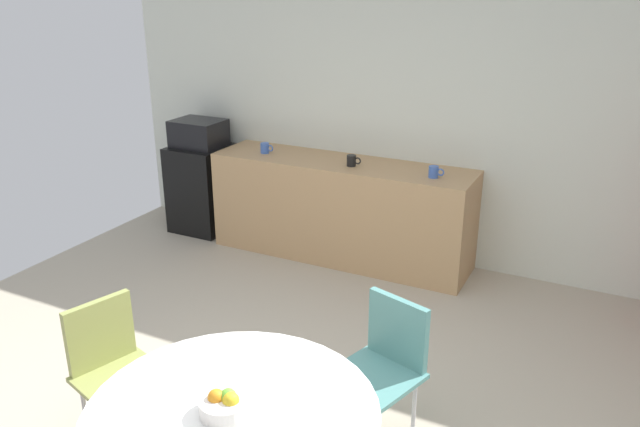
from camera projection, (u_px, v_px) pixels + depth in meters
wall_back at (427, 116)px, 5.44m from camera, size 6.00×0.10×2.60m
counter_block at (341, 210)px, 5.72m from camera, size 2.36×0.60×0.90m
mini_fridge at (202, 188)px, 6.36m from camera, size 0.54×0.54×0.86m
microwave at (199, 133)px, 6.17m from camera, size 0.48×0.38×0.26m
chair_teal at (386, 356)px, 3.40m from camera, size 0.53×0.53×0.83m
chair_olive at (111, 358)px, 3.38m from camera, size 0.53×0.53×0.83m
fruit_bowl at (225, 404)px, 2.59m from camera, size 0.21×0.21×0.11m
mug_white at (352, 161)px, 5.42m from camera, size 0.13×0.08×0.09m
mug_green at (265, 148)px, 5.81m from camera, size 0.13×0.08×0.09m
mug_red at (434, 172)px, 5.11m from camera, size 0.13×0.08×0.09m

